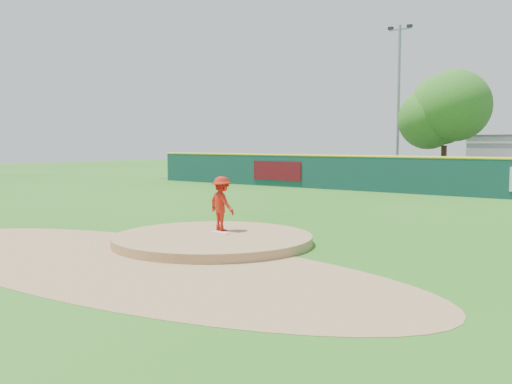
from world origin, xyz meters
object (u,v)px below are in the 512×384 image
Objects in this scene: van at (488,179)px; deciduous_tree at (445,115)px; playground_slide at (267,170)px; light_pole_left at (399,96)px; pitcher at (222,203)px.

deciduous_tree reaches higher than van.
playground_slide is 10.74m from light_pole_left.
light_pole_left reaches higher than van.
playground_slide is 0.39× the size of deciduous_tree.
light_pole_left is (7.98, 4.92, 5.26)m from playground_slide.
light_pole_left reaches higher than playground_slide.
van is (1.60, 22.24, -0.37)m from pitcher.
playground_slide is 12.89m from deciduous_tree.
van is 5.46m from deciduous_tree.
playground_slide is at bearing 118.38° from van.
light_pole_left is at bearing 31.65° from playground_slide.
pitcher is 27.30m from light_pole_left.
light_pole_left reaches higher than deciduous_tree.
van is 15.28m from playground_slide.
deciduous_tree reaches higher than playground_slide.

